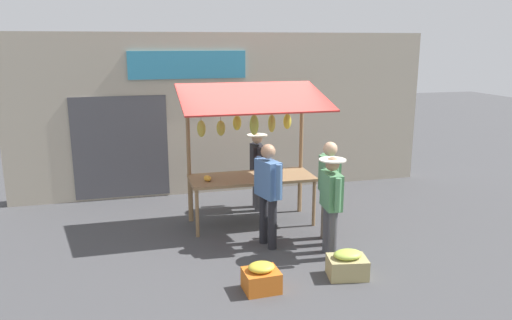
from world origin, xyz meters
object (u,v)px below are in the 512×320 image
(vendor_with_sunhat, at_px, (257,165))
(produce_crate_near, at_px, (347,265))
(shopper_in_striped_shirt, at_px, (331,199))
(produce_crate_side, at_px, (261,278))
(market_stall, at_px, (251,139))
(shopper_with_shopping_bag, at_px, (268,188))
(shopper_with_ponytail, at_px, (329,185))

(vendor_with_sunhat, relative_size, produce_crate_near, 2.55)
(shopper_in_striped_shirt, height_order, produce_crate_side, shopper_in_striped_shirt)
(market_stall, relative_size, shopper_in_striped_shirt, 1.60)
(shopper_in_striped_shirt, bearing_deg, produce_crate_near, -178.21)
(vendor_with_sunhat, relative_size, produce_crate_side, 3.17)
(shopper_with_shopping_bag, relative_size, produce_crate_near, 2.82)
(produce_crate_near, bearing_deg, shopper_with_shopping_bag, -59.77)
(produce_crate_side, bearing_deg, vendor_with_sunhat, -103.73)
(market_stall, distance_m, produce_crate_near, 2.88)
(market_stall, relative_size, shopper_with_ponytail, 1.49)
(shopper_in_striped_shirt, distance_m, shopper_with_ponytail, 0.56)
(market_stall, distance_m, vendor_with_sunhat, 1.03)
(produce_crate_near, bearing_deg, shopper_in_striped_shirt, -93.07)
(shopper_with_shopping_bag, height_order, produce_crate_side, shopper_with_shopping_bag)
(produce_crate_near, height_order, produce_crate_side, produce_crate_near)
(vendor_with_sunhat, xyz_separation_m, produce_crate_side, (0.78, 3.20, -0.70))
(produce_crate_near, relative_size, produce_crate_side, 1.24)
(shopper_with_ponytail, bearing_deg, shopper_in_striped_shirt, 165.97)
(shopper_with_shopping_bag, bearing_deg, produce_crate_near, -164.45)
(shopper_with_ponytail, bearing_deg, produce_crate_near, 175.13)
(vendor_with_sunhat, xyz_separation_m, produce_crate_near, (-0.48, 3.12, -0.70))
(shopper_in_striped_shirt, xyz_separation_m, shopper_with_shopping_bag, (0.81, -0.60, 0.06))
(shopper_in_striped_shirt, distance_m, shopper_with_shopping_bag, 1.01)
(vendor_with_sunhat, distance_m, produce_crate_side, 3.37)
(shopper_with_ponytail, xyz_separation_m, shopper_with_shopping_bag, (1.00, -0.07, 0.00))
(vendor_with_sunhat, height_order, produce_crate_near, vendor_with_sunhat)
(shopper_in_striped_shirt, relative_size, shopper_with_shopping_bag, 0.93)
(shopper_in_striped_shirt, distance_m, produce_crate_near, 1.03)
(market_stall, height_order, shopper_with_shopping_bag, market_stall)
(shopper_in_striped_shirt, relative_size, produce_crate_near, 2.62)
(vendor_with_sunhat, bearing_deg, market_stall, -17.75)
(shopper_in_striped_shirt, relative_size, shopper_with_ponytail, 0.93)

